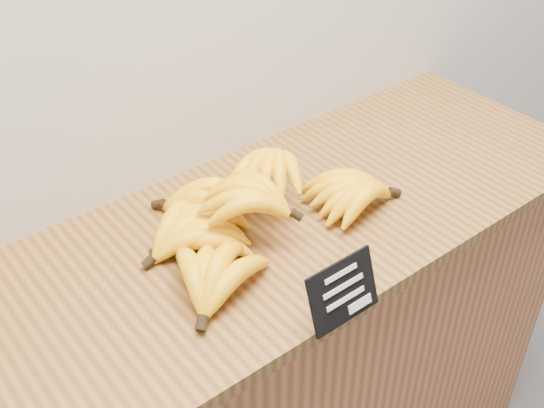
{
  "coord_description": "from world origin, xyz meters",
  "views": [
    {
      "loc": [
        -0.75,
        1.94,
        1.75
      ],
      "look_at": [
        -0.16,
        2.7,
        1.02
      ],
      "focal_mm": 45.0,
      "sensor_mm": 36.0,
      "label": 1
    }
  ],
  "objects": [
    {
      "name": "banana_pile",
      "position": [
        -0.19,
        2.76,
        0.97
      ],
      "size": [
        0.55,
        0.37,
        0.12
      ],
      "color": "yellow",
      "rests_on": "counter_top"
    },
    {
      "name": "counter",
      "position": [
        -0.16,
        2.75,
        0.45
      ],
      "size": [
        1.5,
        0.5,
        0.9
      ],
      "primitive_type": "cube",
      "color": "#AD6437",
      "rests_on": "ground"
    },
    {
      "name": "chalkboard_sign",
      "position": [
        -0.18,
        2.49,
        0.98
      ],
      "size": [
        0.13,
        0.04,
        0.1
      ],
      "primitive_type": "cube",
      "rotation": [
        -0.33,
        0.0,
        0.0
      ],
      "color": "black",
      "rests_on": "counter_top"
    },
    {
      "name": "counter_top",
      "position": [
        -0.16,
        2.75,
        0.92
      ],
      "size": [
        1.55,
        0.54,
        0.03
      ],
      "primitive_type": "cube",
      "color": "brown",
      "rests_on": "counter"
    }
  ]
}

